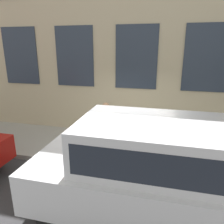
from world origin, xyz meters
TOP-DOWN VIEW (x-y plane):
  - ground_plane at (0.00, 0.00)m, footprint 80.00×80.00m
  - sidewalk at (1.21, 0.00)m, footprint 2.41×60.00m
  - fire_hydrant at (0.67, 0.20)m, footprint 0.30×0.42m
  - person at (1.13, 0.70)m, footprint 0.35×0.23m
  - parked_truck_silver_near at (-1.40, -0.84)m, footprint 1.94×4.32m

SIDE VIEW (x-z plane):
  - ground_plane at x=0.00m, z-range 0.00..0.00m
  - sidewalk at x=1.21m, z-range 0.00..0.15m
  - fire_hydrant at x=0.67m, z-range 0.16..0.97m
  - person at x=1.13m, z-range 0.29..1.75m
  - parked_truck_silver_near at x=-1.40m, z-range 0.14..2.13m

